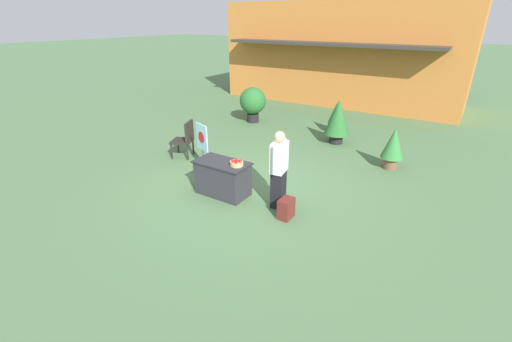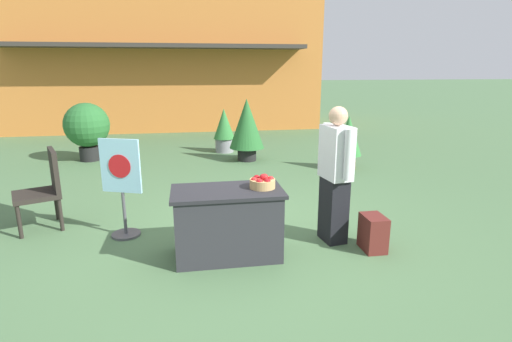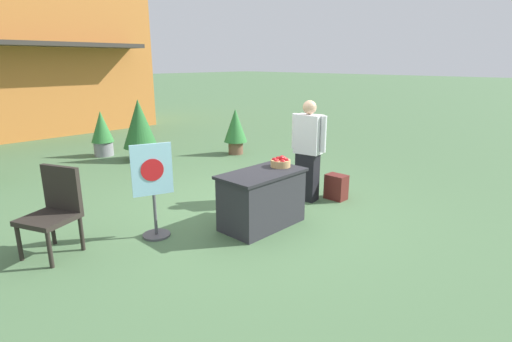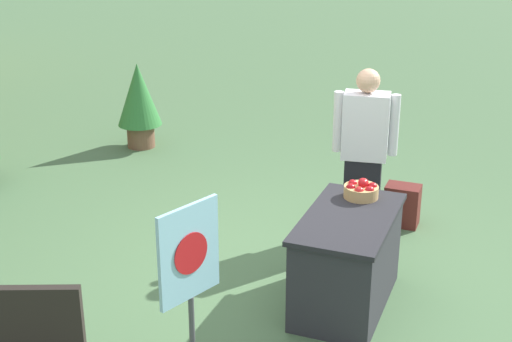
# 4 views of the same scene
# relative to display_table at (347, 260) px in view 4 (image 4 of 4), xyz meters

# --- Properties ---
(ground_plane) EXTENTS (120.00, 120.00, 0.00)m
(ground_plane) POSITION_rel_display_table_xyz_m (0.31, 0.54, -0.39)
(ground_plane) COLOR #4C7047
(display_table) EXTENTS (1.22, 0.67, 0.78)m
(display_table) POSITION_rel_display_table_xyz_m (0.00, 0.00, 0.00)
(display_table) COLOR #2D2D33
(display_table) RESTS_ON ground_plane
(apple_basket) EXTENTS (0.28, 0.28, 0.16)m
(apple_basket) POSITION_rel_display_table_xyz_m (0.40, 0.00, 0.46)
(apple_basket) COLOR tan
(apple_basket) RESTS_ON display_table
(person_visitor) EXTENTS (0.32, 0.60, 1.65)m
(person_visitor) POSITION_rel_display_table_xyz_m (1.31, 0.20, 0.45)
(person_visitor) COLOR black
(person_visitor) RESTS_ON ground_plane
(backpack) EXTENTS (0.24, 0.34, 0.42)m
(backpack) POSITION_rel_display_table_xyz_m (1.69, -0.14, -0.18)
(backpack) COLOR maroon
(backpack) RESTS_ON ground_plane
(poster_board) EXTENTS (0.50, 0.36, 1.25)m
(poster_board) POSITION_rel_display_table_xyz_m (-1.23, 0.77, 0.26)
(poster_board) COLOR #4C4C51
(poster_board) RESTS_ON ground_plane
(potted_plant_far_right) EXTENTS (0.58, 0.58, 1.12)m
(potted_plant_far_right) POSITION_rel_display_table_xyz_m (2.85, 3.54, 0.25)
(potted_plant_far_right) COLOR brown
(potted_plant_far_right) RESTS_ON ground_plane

